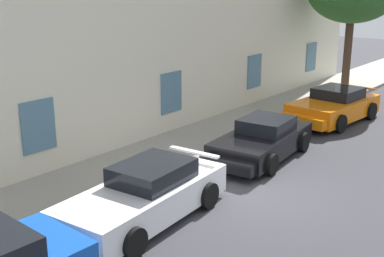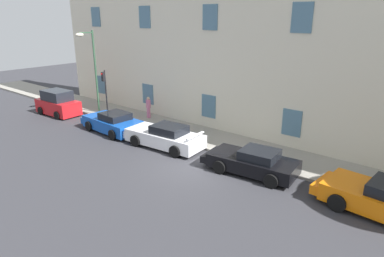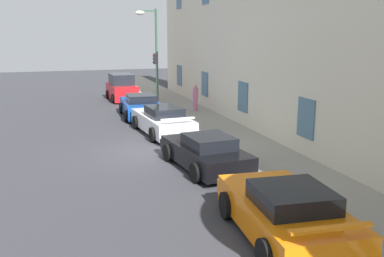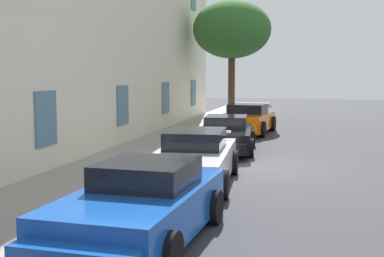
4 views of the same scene
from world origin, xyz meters
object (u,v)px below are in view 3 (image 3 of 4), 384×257
Objects in this scene: traffic_light at (156,69)px; pedestrian_admiring at (196,97)px; sportscar_yellow_flank at (161,121)px; sportscar_white_middle at (203,152)px; sportscar_red_lead at (140,106)px; street_lamp at (150,39)px; hatchback_parked at (122,88)px; sportscar_tail_end at (283,210)px.

pedestrian_admiring is at bearing 34.57° from traffic_light.
sportscar_yellow_flank is at bearing -11.54° from traffic_light.
pedestrian_admiring is (-10.22, 3.06, 0.37)m from sportscar_white_middle.
sportscar_yellow_flank is 3.33× the size of pedestrian_admiring.
sportscar_red_lead is 3.00× the size of pedestrian_admiring.
street_lamp is at bearing 159.01° from sportscar_red_lead.
hatchback_parked reaches higher than sportscar_white_middle.
sportscar_red_lead is at bearing -178.27° from sportscar_yellow_flank.
street_lamp is at bearing -178.73° from traffic_light.
traffic_light is at bearing 23.99° from hatchback_parked.
hatchback_parked is (-16.58, -0.40, 0.28)m from sportscar_white_middle.
sportscar_white_middle is 13.01m from traffic_light.
traffic_light reaches higher than pedestrian_admiring.
hatchback_parked is (-6.35, -0.10, 0.26)m from sportscar_red_lead.
traffic_light is 2.36m from street_lamp.
pedestrian_admiring is at bearing 144.43° from sportscar_yellow_flank.
hatchback_parked is 2.39× the size of pedestrian_admiring.
pedestrian_admiring reaches higher than sportscar_red_lead.
sportscar_yellow_flank reaches higher than sportscar_tail_end.
sportscar_white_middle is 10.67m from pedestrian_admiring.
sportscar_tail_end is 20.28m from street_lamp.
sportscar_yellow_flank is 1.52× the size of traffic_light.
traffic_light is at bearing 174.30° from sportscar_white_middle.
sportscar_white_middle is 16.59m from hatchback_parked.
pedestrian_admiring is at bearing 169.25° from sportscar_tail_end.
traffic_light is (-7.10, 1.45, 1.88)m from sportscar_yellow_flank.
hatchback_parked reaches higher than sportscar_tail_end.
sportscar_yellow_flank is at bearing -178.27° from sportscar_white_middle.
traffic_light is 3.50m from pedestrian_admiring.
traffic_light reaches higher than sportscar_yellow_flank.
pedestrian_admiring is (-4.52, 3.23, 0.34)m from sportscar_yellow_flank.
sportscar_tail_end is at bearing -10.75° from pedestrian_admiring.
sportscar_tail_end is (15.86, 0.36, 0.03)m from sportscar_red_lead.
sportscar_yellow_flank is 0.85× the size of street_lamp.
sportscar_red_lead is 5.73m from street_lamp.
traffic_light is (3.78, 1.68, 1.65)m from hatchback_parked.
hatchback_parked is 0.61× the size of street_lamp.
street_lamp is (2.30, 1.65, 3.48)m from hatchback_parked.
pedestrian_admiring is (6.36, 3.46, 0.10)m from hatchback_parked.
street_lamp is at bearing 175.02° from sportscar_white_middle.
traffic_light is (-18.43, 1.23, 1.87)m from sportscar_tail_end.
sportscar_red_lead is at bearing 0.86° from hatchback_parked.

